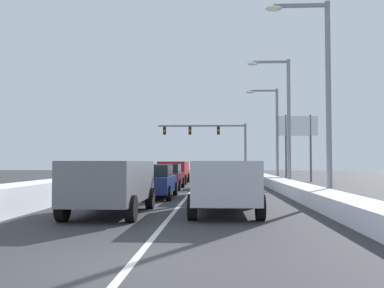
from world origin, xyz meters
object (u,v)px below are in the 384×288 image
object	(u,v)px
suv_silver_right_lane_nearest	(225,181)
street_lamp_right_near	(319,81)
sedan_navy_center_lane_second	(153,181)
street_lamp_right_mid	(283,111)
sedan_green_right_lane_third	(219,176)
suv_white_right_lane_second	(222,175)
suv_red_center_lane_fourth	(174,170)
sedan_tan_right_lane_fourth	(223,173)
suv_gray_center_lane_nearest	(112,182)
street_lamp_right_far	(272,126)
traffic_light_gantry	(214,136)
sedan_maroon_center_lane_third	(166,176)
roadside_sign_right	(298,133)

from	to	relation	value
suv_silver_right_lane_nearest	street_lamp_right_near	bearing A→B (deg)	44.95
sedan_navy_center_lane_second	street_lamp_right_mid	distance (m)	10.83
sedan_green_right_lane_third	sedan_navy_center_lane_second	xyz separation A→B (m)	(-3.09, -8.11, 0.00)
sedan_navy_center_lane_second	street_lamp_right_near	distance (m)	8.49
suv_white_right_lane_second	suv_red_center_lane_fourth	size ratio (longest dim) A/B	1.00
street_lamp_right_mid	sedan_green_right_lane_third	bearing A→B (deg)	166.61
sedan_tan_right_lane_fourth	suv_gray_center_lane_nearest	distance (m)	21.67
street_lamp_right_far	suv_silver_right_lane_nearest	bearing A→B (deg)	-101.33
street_lamp_right_mid	street_lamp_right_near	bearing A→B (deg)	-89.27
suv_white_right_lane_second	street_lamp_right_far	bearing A→B (deg)	73.80
suv_gray_center_lane_nearest	traffic_light_gantry	size ratio (longest dim) A/B	0.46
suv_silver_right_lane_nearest	traffic_light_gantry	world-z (taller)	traffic_light_gantry
sedan_green_right_lane_third	suv_gray_center_lane_nearest	xyz separation A→B (m)	(-3.46, -14.42, 0.25)
suv_gray_center_lane_nearest	traffic_light_gantry	bearing A→B (deg)	85.39
sedan_navy_center_lane_second	street_lamp_right_far	bearing A→B (deg)	64.88
traffic_light_gantry	suv_white_right_lane_second	bearing A→B (deg)	-89.08
street_lamp_right_near	sedan_maroon_center_lane_third	bearing A→B (deg)	131.97
suv_gray_center_lane_nearest	sedan_maroon_center_lane_third	size ratio (longest dim) A/B	1.09
roadside_sign_right	suv_white_right_lane_second	bearing A→B (deg)	-113.27
street_lamp_right_far	sedan_tan_right_lane_fourth	bearing A→B (deg)	-164.48
sedan_tan_right_lane_fourth	street_lamp_right_near	size ratio (longest dim) A/B	0.54
suv_gray_center_lane_nearest	sedan_navy_center_lane_second	bearing A→B (deg)	86.57
sedan_maroon_center_lane_third	roadside_sign_right	bearing A→B (deg)	45.32
sedan_navy_center_lane_second	street_lamp_right_mid	size ratio (longest dim) A/B	0.56
street_lamp_right_near	roadside_sign_right	world-z (taller)	street_lamp_right_near
street_lamp_right_far	suv_white_right_lane_second	bearing A→B (deg)	-106.20
street_lamp_right_near	sedan_green_right_lane_third	bearing A→B (deg)	112.28
suv_silver_right_lane_nearest	suv_white_right_lane_second	size ratio (longest dim) A/B	1.00
sedan_maroon_center_lane_third	street_lamp_right_far	world-z (taller)	street_lamp_right_far
sedan_maroon_center_lane_third	street_lamp_right_mid	xyz separation A→B (m)	(7.14, 0.92, 4.04)
street_lamp_right_far	roadside_sign_right	size ratio (longest dim) A/B	1.40
sedan_maroon_center_lane_third	suv_gray_center_lane_nearest	bearing A→B (deg)	-91.27
suv_red_center_lane_fourth	traffic_light_gantry	distance (m)	19.37
suv_red_center_lane_fourth	sedan_green_right_lane_third	bearing A→B (deg)	-55.92
suv_silver_right_lane_nearest	sedan_tan_right_lane_fourth	distance (m)	20.81
suv_gray_center_lane_nearest	roadside_sign_right	world-z (taller)	roadside_sign_right
sedan_navy_center_lane_second	suv_white_right_lane_second	bearing A→B (deg)	18.77
sedan_green_right_lane_third	traffic_light_gantry	size ratio (longest dim) A/B	0.42
street_lamp_right_near	street_lamp_right_far	world-z (taller)	street_lamp_right_near
suv_gray_center_lane_nearest	street_lamp_right_far	size ratio (longest dim) A/B	0.64
suv_silver_right_lane_nearest	suv_red_center_lane_fourth	size ratio (longest dim) A/B	1.00
traffic_light_gantry	roadside_sign_right	world-z (taller)	traffic_light_gantry
suv_silver_right_lane_nearest	suv_gray_center_lane_nearest	bearing A→B (deg)	-171.78
suv_white_right_lane_second	sedan_tan_right_lane_fourth	world-z (taller)	suv_white_right_lane_second
suv_white_right_lane_second	roadside_sign_right	bearing A→B (deg)	66.73
suv_gray_center_lane_nearest	street_lamp_right_far	distance (m)	24.11
sedan_tan_right_lane_fourth	sedan_navy_center_lane_second	bearing A→B (deg)	-102.96
suv_white_right_lane_second	traffic_light_gantry	bearing A→B (deg)	90.92
street_lamp_right_near	sedan_navy_center_lane_second	bearing A→B (deg)	165.68
sedan_navy_center_lane_second	suv_red_center_lane_fourth	bearing A→B (deg)	91.27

